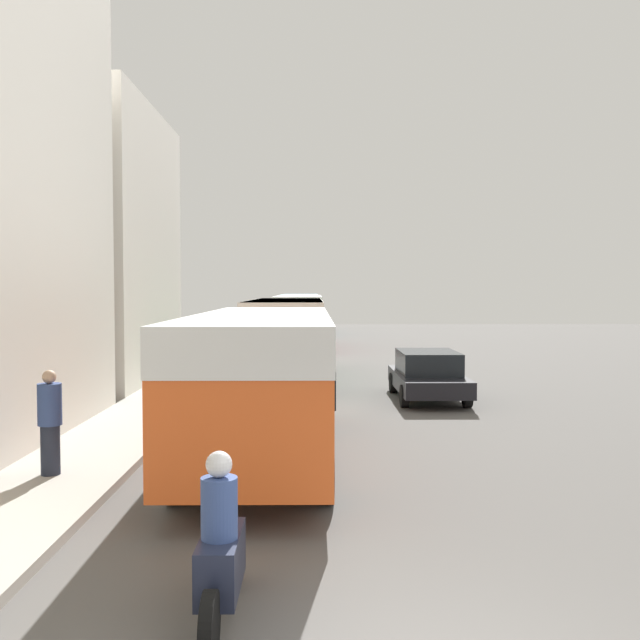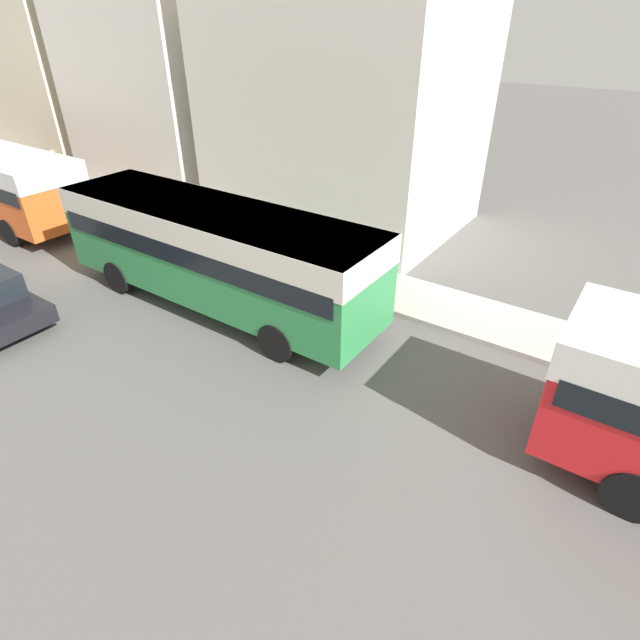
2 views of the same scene
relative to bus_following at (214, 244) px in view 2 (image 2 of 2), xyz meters
name	(u,v)px [view 2 (image 2 of 2)]	position (x,y,z in m)	size (l,w,h in m)	color
building_corner	(49,28)	(-7.88, -18.99, 4.63)	(6.82, 8.86, 13.04)	beige
building_midblock	(167,39)	(-7.91, -10.01, 4.35)	(6.87, 7.52, 12.47)	silver
building_far_terrace	(346,93)	(-7.96, -0.87, 2.85)	(6.98, 8.82, 9.48)	silver
bus_following	(214,244)	(0.00, 0.00, 0.00)	(2.58, 9.84, 2.89)	#2D8447
pedestrian_near_curb	(57,169)	(-3.51, -13.70, -0.83)	(0.40, 0.40, 1.78)	#232838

